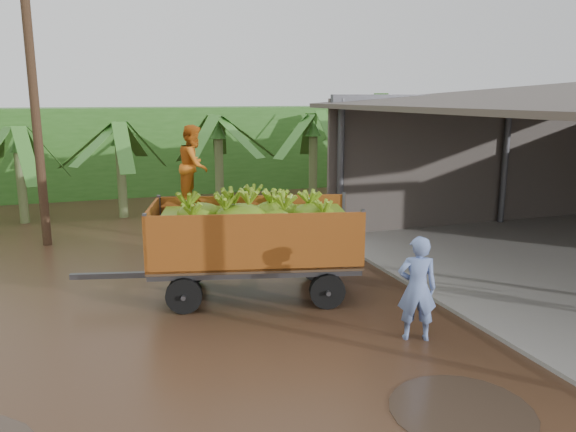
% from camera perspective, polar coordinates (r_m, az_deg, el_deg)
% --- Properties ---
extents(ground, '(100.00, 100.00, 0.00)m').
position_cam_1_polar(ground, '(9.78, -10.04, -12.66)').
color(ground, black).
rests_on(ground, ground).
extents(hedge_north, '(22.00, 3.00, 3.60)m').
position_cam_1_polar(hedge_north, '(24.92, -20.71, 6.09)').
color(hedge_north, '#2D661E').
rests_on(hedge_north, ground).
extents(banana_trailer, '(5.88, 2.95, 3.52)m').
position_cam_1_polar(banana_trailer, '(11.48, -3.62, -1.98)').
color(banana_trailer, '#BD611B').
rests_on(banana_trailer, ground).
extents(man_blue, '(0.77, 0.65, 1.81)m').
position_cam_1_polar(man_blue, '(9.73, 12.98, -7.17)').
color(man_blue, '#6B84C3').
rests_on(man_blue, ground).
extents(utility_pole, '(1.20, 0.24, 7.31)m').
position_cam_1_polar(utility_pole, '(16.58, -24.30, 9.81)').
color(utility_pole, '#47301E').
rests_on(utility_pole, ground).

